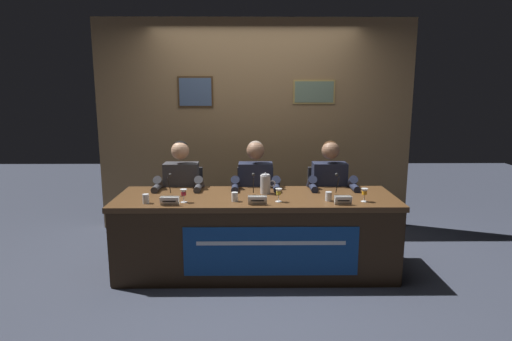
{
  "coord_description": "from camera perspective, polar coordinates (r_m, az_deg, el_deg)",
  "views": [
    {
      "loc": [
        -0.04,
        -4.01,
        1.79
      ],
      "look_at": [
        0.0,
        0.0,
        1.0
      ],
      "focal_mm": 30.15,
      "sensor_mm": 36.0,
      "label": 1
    }
  ],
  "objects": [
    {
      "name": "chair_right",
      "position": [
        4.88,
        9.31,
        -5.15
      ],
      "size": [
        0.44,
        0.44,
        0.9
      ],
      "color": "black",
      "rests_on": "ground_plane"
    },
    {
      "name": "nameplate_right",
      "position": [
        3.92,
        11.49,
        -3.88
      ],
      "size": [
        0.15,
        0.06,
        0.08
      ],
      "color": "white",
      "rests_on": "conference_table"
    },
    {
      "name": "chair_center",
      "position": [
        4.81,
        -0.08,
        -5.24
      ],
      "size": [
        0.44,
        0.44,
        0.9
      ],
      "color": "black",
      "rests_on": "ground_plane"
    },
    {
      "name": "panelist_left",
      "position": [
        4.61,
        -9.98,
        -2.58
      ],
      "size": [
        0.51,
        0.48,
        1.23
      ],
      "color": "black",
      "rests_on": "ground_plane"
    },
    {
      "name": "water_cup_center",
      "position": [
        3.95,
        -2.84,
        -3.57
      ],
      "size": [
        0.06,
        0.06,
        0.08
      ],
      "color": "silver",
      "rests_on": "conference_table"
    },
    {
      "name": "juice_glass_center",
      "position": [
        3.92,
        3.02,
        -2.95
      ],
      "size": [
        0.06,
        0.06,
        0.12
      ],
      "color": "white",
      "rests_on": "conference_table"
    },
    {
      "name": "water_pitcher_central",
      "position": [
        4.22,
        1.26,
        -1.8
      ],
      "size": [
        0.15,
        0.1,
        0.21
      ],
      "color": "silver",
      "rests_on": "conference_table"
    },
    {
      "name": "water_cup_right",
      "position": [
        4.02,
        9.6,
        -3.46
      ],
      "size": [
        0.06,
        0.06,
        0.08
      ],
      "color": "silver",
      "rests_on": "conference_table"
    },
    {
      "name": "chair_left",
      "position": [
        4.87,
        -9.5,
        -5.2
      ],
      "size": [
        0.44,
        0.44,
        0.9
      ],
      "color": "black",
      "rests_on": "ground_plane"
    },
    {
      "name": "water_cup_left",
      "position": [
        4.0,
        -14.4,
        -3.71
      ],
      "size": [
        0.06,
        0.06,
        0.08
      ],
      "color": "silver",
      "rests_on": "conference_table"
    },
    {
      "name": "microphone_center",
      "position": [
        4.1,
        -0.35,
        -2.5
      ],
      "size": [
        0.06,
        0.17,
        0.22
      ],
      "color": "black",
      "rests_on": "conference_table"
    },
    {
      "name": "nameplate_left",
      "position": [
        3.89,
        -11.4,
        -3.96
      ],
      "size": [
        0.17,
        0.06,
        0.08
      ],
      "color": "white",
      "rests_on": "conference_table"
    },
    {
      "name": "juice_glass_left",
      "position": [
        3.95,
        -9.58,
        -2.99
      ],
      "size": [
        0.06,
        0.06,
        0.12
      ],
      "color": "white",
      "rests_on": "conference_table"
    },
    {
      "name": "panelist_center",
      "position": [
        4.54,
        -0.06,
        -2.6
      ],
      "size": [
        0.51,
        0.48,
        1.23
      ],
      "color": "black",
      "rests_on": "ground_plane"
    },
    {
      "name": "conference_table",
      "position": [
        4.11,
        0.06,
        -7.08
      ],
      "size": [
        2.68,
        0.84,
        0.75
      ],
      "color": "brown",
      "rests_on": "ground_plane"
    },
    {
      "name": "nameplate_center",
      "position": [
        3.84,
        0.19,
        -3.95
      ],
      "size": [
        0.17,
        0.06,
        0.08
      ],
      "color": "white",
      "rests_on": "conference_table"
    },
    {
      "name": "panelist_right",
      "position": [
        4.62,
        9.84,
        -2.53
      ],
      "size": [
        0.51,
        0.48,
        1.23
      ],
      "color": "black",
      "rests_on": "ground_plane"
    },
    {
      "name": "juice_glass_right",
      "position": [
        4.04,
        14.19,
        -2.85
      ],
      "size": [
        0.06,
        0.06,
        0.12
      ],
      "color": "white",
      "rests_on": "conference_table"
    },
    {
      "name": "microphone_right",
      "position": [
        4.18,
        10.8,
        -2.44
      ],
      "size": [
        0.06,
        0.17,
        0.22
      ],
      "color": "black",
      "rests_on": "conference_table"
    },
    {
      "name": "wall_back_panelled",
      "position": [
        5.4,
        -0.16,
        5.9
      ],
      "size": [
        3.88,
        0.14,
        2.6
      ],
      "color": "#937047",
      "rests_on": "ground_plane"
    },
    {
      "name": "microphone_left",
      "position": [
        4.16,
        -11.47,
        -2.52
      ],
      "size": [
        0.06,
        0.17,
        0.22
      ],
      "color": "black",
      "rests_on": "conference_table"
    },
    {
      "name": "ground_plane",
      "position": [
        4.39,
        0.0,
        -12.95
      ],
      "size": [
        12.0,
        12.0,
        0.0
      ],
      "primitive_type": "plane",
      "color": "#383D4C"
    }
  ]
}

